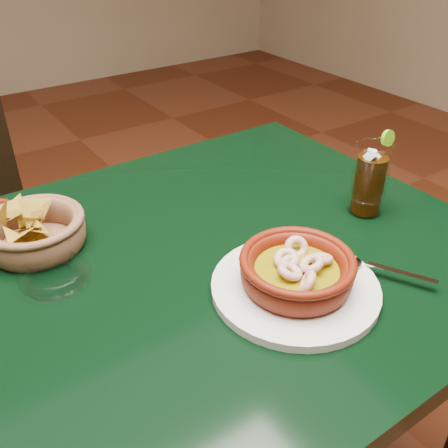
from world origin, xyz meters
TOP-DOWN VIEW (x-y plane):
  - dining_table at (0.00, 0.00)m, footprint 1.20×0.80m
  - shrimp_plate at (0.18, -0.16)m, footprint 0.31×0.26m
  - chip_basket at (-0.11, 0.18)m, footprint 0.20×0.20m
  - cola_drink at (0.44, -0.06)m, footprint 0.14×0.14m
  - glass_ashtray at (-0.12, 0.07)m, footprint 0.12×0.12m

SIDE VIEW (x-z plane):
  - dining_table at x=0.00m, z-range 0.28..1.03m
  - glass_ashtray at x=-0.12m, z-range 0.75..0.78m
  - chip_basket at x=-0.11m, z-range 0.72..0.84m
  - shrimp_plate at x=0.18m, z-range 0.74..0.82m
  - cola_drink at x=0.44m, z-range 0.74..0.90m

